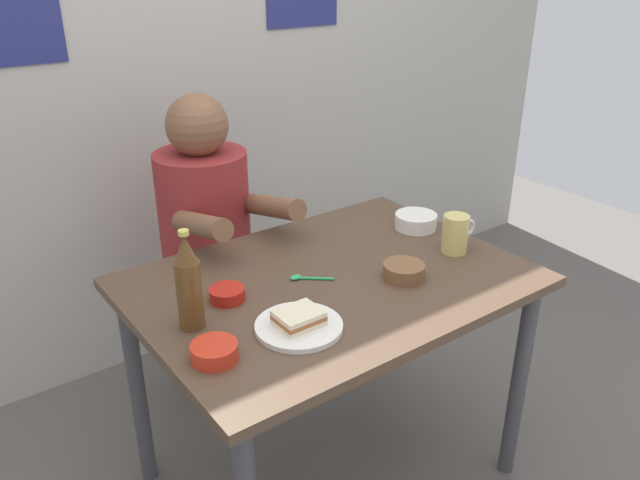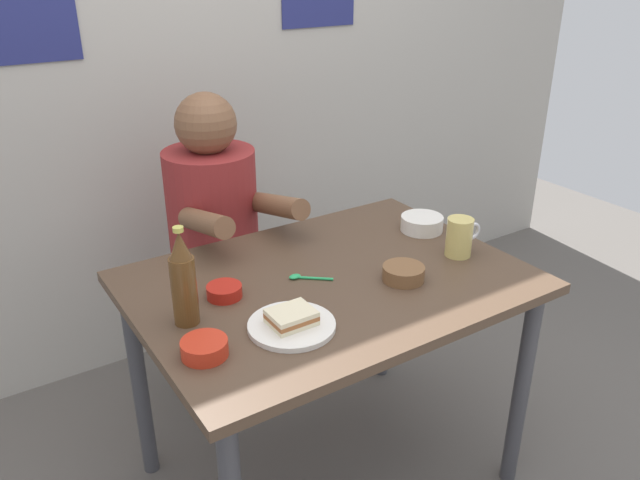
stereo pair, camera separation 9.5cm
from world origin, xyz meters
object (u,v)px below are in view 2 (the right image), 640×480
Objects in this scene: person_seated at (213,208)px; beer_bottle at (183,281)px; stool at (220,308)px; plate_orange at (292,326)px; beer_mug at (460,237)px; sauce_bowl_chili at (204,347)px; dining_table at (329,306)px; sandwich at (291,317)px.

person_seated reaches higher than beer_bottle.
plate_orange is (-0.14, -0.80, 0.40)m from stool.
stool is 0.98m from beer_mug.
dining_table is at bearing 19.21° from sauce_bowl_chili.
sauce_bowl_chili is at bearing -115.30° from stool.
stool is 2.05× the size of plate_orange.
beer_mug is at bearing 6.84° from sandwich.
sandwich is at bearing -173.16° from beer_mug.
beer_bottle is (-0.35, -0.62, 0.09)m from person_seated.
sandwich is (-0.14, -0.79, 0.01)m from person_seated.
plate_orange is at bearing -173.16° from beer_mug.
plate_orange is 0.02m from sandwich.
stool is 0.42m from person_seated.
plate_orange is 0.29m from beer_bottle.
stool is at bearing 79.70° from sandwich.
plate_orange is (-0.23, -0.17, 0.10)m from dining_table.
dining_table is 8.73× the size of beer_mug.
beer_bottle is (-0.85, 0.09, 0.06)m from beer_mug.
beer_bottle is (-0.21, 0.17, 0.11)m from plate_orange.
stool is at bearing 60.88° from beer_bottle.
person_seated is at bearing 64.38° from sauce_bowl_chili.
person_seated reaches higher than sauce_bowl_chili.
stool is at bearing 124.54° from beer_mug.
sandwich is 0.28m from beer_bottle.
stool is 0.88m from beer_bottle.
sandwich is at bearing -100.30° from stool.
plate_orange is 0.84× the size of beer_bottle.
beer_bottle reaches higher than dining_table.
beer_mug is at bearing -6.06° from beer_bottle.
plate_orange is 0.65m from beer_mug.
beer_bottle reaches higher than stool.
beer_mug is 0.48× the size of beer_bottle.
beer_mug reaches higher than dining_table.
person_seated is 5.71× the size of beer_mug.
person_seated reaches higher than sandwich.
sauce_bowl_chili is (-0.45, -0.16, 0.12)m from dining_table.
sauce_bowl_chili is at bearing -97.64° from beer_bottle.
dining_table is 10.00× the size of sauce_bowl_chili.
plate_orange reaches higher than stool.
beer_bottle reaches higher than beer_mug.
sandwich is (0.00, 0.00, 0.02)m from plate_orange.
stool is at bearing 79.70° from plate_orange.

